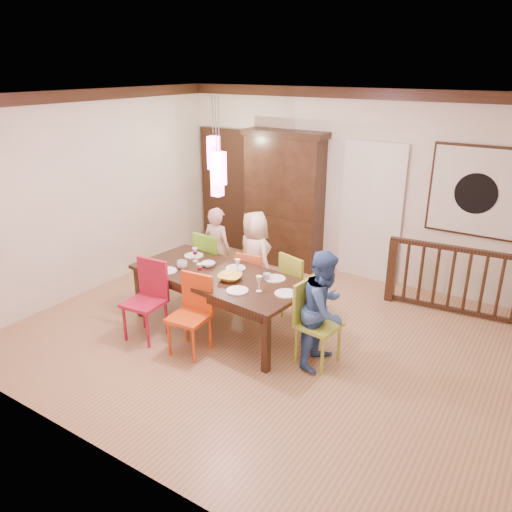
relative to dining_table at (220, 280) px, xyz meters
The scene contains 36 objects.
floor 0.93m from the dining_table, 11.27° to the left, with size 6.00×6.00×0.00m, color #966F48.
ceiling 2.32m from the dining_table, 11.27° to the left, with size 6.00×6.00×0.00m, color white.
wall_back 2.81m from the dining_table, 76.56° to the left, with size 6.00×6.00×0.00m, color beige.
wall_left 2.50m from the dining_table, behind, with size 5.00×5.00×0.00m, color beige.
crown_molding 2.24m from the dining_table, 11.27° to the left, with size 6.00×5.00×0.16m, color black, non-canonical shape.
panel_door 3.15m from the dining_table, 124.54° to the left, with size 1.04×0.07×2.24m, color black.
white_doorway 2.79m from the dining_table, 69.32° to the left, with size 0.97×0.05×2.22m, color silver.
painting 3.67m from the dining_table, 46.81° to the left, with size 1.25×0.06×1.25m.
pendant_cluster 1.43m from the dining_table, 32.01° to the right, with size 0.27×0.21×1.14m.
dining_table is the anchor object (origin of this frame).
chair_far_left 1.01m from the dining_table, 130.83° to the left, with size 0.49×0.49×0.98m.
chair_far_mid 0.77m from the dining_table, 87.68° to the left, with size 0.43×0.43×0.84m.
chair_far_right 1.09m from the dining_table, 47.30° to the left, with size 0.53×0.53×0.93m.
chair_near_left 0.96m from the dining_table, 131.11° to the right, with size 0.48×0.48×0.99m.
chair_near_mid 0.70m from the dining_table, 85.57° to the right, with size 0.46×0.46×0.95m.
chair_end_right 1.41m from the dining_table, ahead, with size 0.49×0.49×0.97m.
china_hutch 2.51m from the dining_table, 101.16° to the left, with size 1.42×0.46×2.24m.
balustrade 3.31m from the dining_table, 38.92° to the left, with size 2.13×0.28×0.96m.
person_far_left 1.10m from the dining_table, 128.70° to the left, with size 0.48×0.31×1.31m, color beige.
person_far_mid 0.90m from the dining_table, 93.90° to the left, with size 0.65×0.42×1.34m, color beige.
person_end_right 1.46m from the dining_table, ahead, with size 0.66×0.51×1.36m, color #3B5DA5.
serving_bowl 0.25m from the dining_table, 19.66° to the right, with size 0.29×0.29×0.07m, color yellow.
small_bowl 0.32m from the dining_table, 156.42° to the left, with size 0.18×0.18×0.06m, color white.
cup_left 0.55m from the dining_table, 167.43° to the right, with size 0.14×0.14×0.11m, color silver.
cup_right 0.62m from the dining_table, 15.59° to the left, with size 0.09×0.09×0.09m, color silver.
plate_far_left 0.75m from the dining_table, 155.41° to the left, with size 0.26×0.26×0.01m, color white.
plate_far_mid 0.27m from the dining_table, 76.11° to the left, with size 0.26×0.26×0.01m, color white.
plate_far_right 0.71m from the dining_table, 20.26° to the left, with size 0.26×0.26×0.01m, color white.
plate_near_left 0.70m from the dining_table, 154.66° to the right, with size 0.26×0.26×0.01m, color white.
plate_near_mid 0.56m from the dining_table, 31.75° to the right, with size 0.26×0.26×0.01m, color white.
plate_end_right 0.99m from the dining_table, ahead, with size 0.26×0.26×0.01m, color white.
wine_glass_a 0.59m from the dining_table, 162.21° to the left, with size 0.08×0.08×0.19m, color #590C19, non-canonical shape.
wine_glass_b 0.28m from the dining_table, 39.62° to the left, with size 0.08×0.08×0.19m, color silver, non-canonical shape.
wine_glass_c 0.32m from the dining_table, 119.65° to the right, with size 0.08×0.08×0.19m, color #590C19, non-canonical shape.
wine_glass_d 0.72m from the dining_table, 13.09° to the right, with size 0.08×0.08×0.19m, color silver, non-canonical shape.
napkin 0.35m from the dining_table, 90.12° to the right, with size 0.18×0.14×0.01m, color #D83359.
Camera 1 is at (2.89, -4.71, 3.22)m, focal length 35.00 mm.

